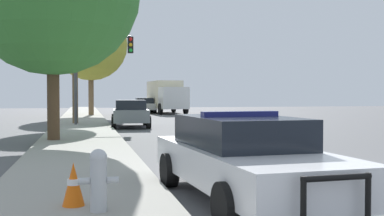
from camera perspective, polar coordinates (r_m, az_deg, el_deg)
name	(u,v)px	position (r m, az deg, el deg)	size (l,w,h in m)	color
ground_plane	(352,186)	(9.80, 18.41, -8.77)	(110.00, 110.00, 0.00)	#565659
sidewalk_left	(78,195)	(8.42, -13.34, -10.00)	(3.00, 110.00, 0.13)	#99968C
police_car	(244,156)	(8.03, 6.19, -5.71)	(2.31, 5.19, 1.47)	white
fire_hydrant	(98,178)	(6.86, -11.03, -8.16)	(0.56, 0.24, 0.87)	#B7BCC1
traffic_light	(99,60)	(26.64, -10.94, 5.57)	(3.18, 0.35, 4.93)	#424247
car_background_midblock	(130,113)	(25.79, -7.31, -0.58)	(2.19, 4.44, 1.45)	slate
car_background_distant	(144,105)	(45.00, -5.68, 0.35)	(2.18, 4.35, 1.42)	#B7B7BC
box_truck	(166,96)	(44.40, -3.06, 1.49)	(2.87, 7.46, 2.99)	silver
tree_sidewalk_far	(91,44)	(38.53, -11.91, 7.42)	(5.69, 5.69, 8.39)	brown
tree_sidewalk_mid	(75,37)	(27.91, -13.73, 8.21)	(3.81, 3.81, 6.77)	brown
traffic_cone	(73,184)	(7.30, -13.87, -8.74)	(0.32, 0.32, 0.64)	orange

